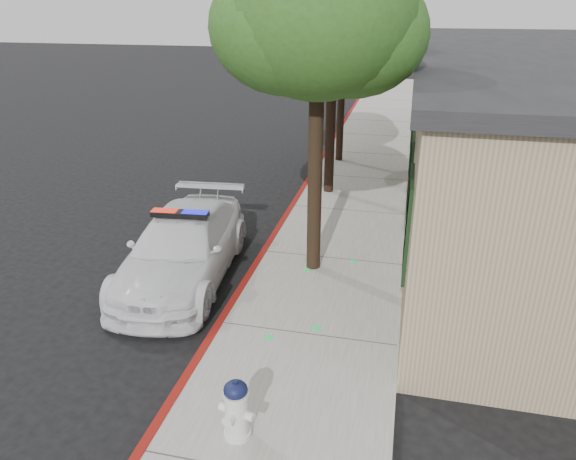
{
  "coord_description": "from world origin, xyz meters",
  "views": [
    {
      "loc": [
        3.03,
        -7.53,
        5.42
      ],
      "look_at": [
        0.88,
        1.89,
        1.22
      ],
      "focal_mm": 33.1,
      "sensor_mm": 36.0,
      "label": 1
    }
  ],
  "objects_px": {
    "street_tree_mid": "(334,15)",
    "street_tree_far": "(344,41)",
    "clapboard_building": "(538,124)",
    "fire_hydrant": "(236,409)",
    "street_tree_near": "(319,22)",
    "police_car": "(183,247)"
  },
  "relations": [
    {
      "from": "street_tree_near",
      "to": "street_tree_far",
      "type": "xyz_separation_m",
      "value": [
        -0.58,
        8.38,
        -0.87
      ]
    },
    {
      "from": "street_tree_near",
      "to": "street_tree_mid",
      "type": "height_order",
      "value": "street_tree_near"
    },
    {
      "from": "police_car",
      "to": "fire_hydrant",
      "type": "xyz_separation_m",
      "value": [
        2.5,
        -4.16,
        -0.11
      ]
    },
    {
      "from": "police_car",
      "to": "fire_hydrant",
      "type": "height_order",
      "value": "police_car"
    },
    {
      "from": "street_tree_near",
      "to": "fire_hydrant",
      "type": "bearing_deg",
      "value": -91.3
    },
    {
      "from": "street_tree_far",
      "to": "street_tree_near",
      "type": "bearing_deg",
      "value": -86.06
    },
    {
      "from": "police_car",
      "to": "street_tree_mid",
      "type": "xyz_separation_m",
      "value": [
        2.16,
        5.81,
        4.34
      ]
    },
    {
      "from": "clapboard_building",
      "to": "street_tree_far",
      "type": "bearing_deg",
      "value": 162.71
    },
    {
      "from": "fire_hydrant",
      "to": "street_tree_near",
      "type": "relative_size",
      "value": 0.13
    },
    {
      "from": "street_tree_far",
      "to": "street_tree_mid",
      "type": "bearing_deg",
      "value": -87.9
    },
    {
      "from": "police_car",
      "to": "street_tree_mid",
      "type": "distance_m",
      "value": 7.57
    },
    {
      "from": "fire_hydrant",
      "to": "clapboard_building",
      "type": "bearing_deg",
      "value": 77.02
    },
    {
      "from": "police_car",
      "to": "street_tree_mid",
      "type": "bearing_deg",
      "value": 64.39
    },
    {
      "from": "clapboard_building",
      "to": "police_car",
      "type": "distance_m",
      "value": 10.94
    },
    {
      "from": "police_car",
      "to": "street_tree_mid",
      "type": "relative_size",
      "value": 0.76
    },
    {
      "from": "fire_hydrant",
      "to": "street_tree_near",
      "type": "xyz_separation_m",
      "value": [
        0.11,
        4.96,
        4.46
      ]
    },
    {
      "from": "street_tree_near",
      "to": "street_tree_far",
      "type": "distance_m",
      "value": 8.44
    },
    {
      "from": "street_tree_near",
      "to": "street_tree_mid",
      "type": "distance_m",
      "value": 5.03
    },
    {
      "from": "street_tree_near",
      "to": "police_car",
      "type": "bearing_deg",
      "value": -163.02
    },
    {
      "from": "fire_hydrant",
      "to": "street_tree_mid",
      "type": "relative_size",
      "value": 0.14
    },
    {
      "from": "street_tree_mid",
      "to": "street_tree_far",
      "type": "xyz_separation_m",
      "value": [
        -0.12,
        3.37,
        -0.86
      ]
    },
    {
      "from": "clapboard_building",
      "to": "police_car",
      "type": "height_order",
      "value": "clapboard_building"
    }
  ]
}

